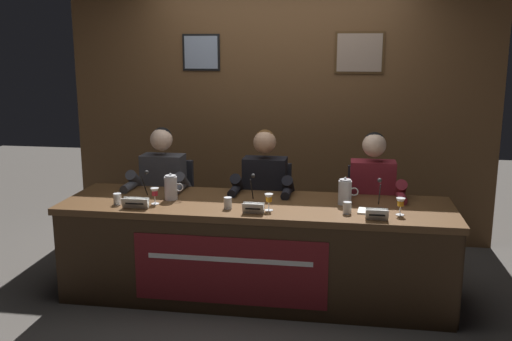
% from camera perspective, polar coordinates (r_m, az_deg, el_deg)
% --- Properties ---
extents(ground_plane, '(12.00, 12.00, 0.00)m').
position_cam_1_polar(ground_plane, '(4.60, 0.00, -12.21)').
color(ground_plane, '#4C4742').
extents(wall_back_panelled, '(4.16, 0.14, 2.60)m').
position_cam_1_polar(wall_back_panelled, '(5.65, 2.31, 6.14)').
color(wall_back_panelled, brown).
rests_on(wall_back_panelled, ground_plane).
extents(conference_table, '(2.96, 0.83, 0.75)m').
position_cam_1_polar(conference_table, '(4.31, -0.26, -6.65)').
color(conference_table, brown).
rests_on(conference_table, ground_plane).
extents(chair_left, '(0.44, 0.45, 0.91)m').
position_cam_1_polar(chair_left, '(5.18, -8.69, -4.24)').
color(chair_left, black).
rests_on(chair_left, ground_plane).
extents(panelist_left, '(0.51, 0.48, 1.24)m').
position_cam_1_polar(panelist_left, '(4.93, -9.50, -1.80)').
color(panelist_left, black).
rests_on(panelist_left, ground_plane).
extents(nameplate_left, '(0.20, 0.06, 0.08)m').
position_cam_1_polar(nameplate_left, '(4.28, -11.96, -3.19)').
color(nameplate_left, white).
rests_on(nameplate_left, conference_table).
extents(juice_glass_left, '(0.06, 0.06, 0.12)m').
position_cam_1_polar(juice_glass_left, '(4.35, -10.07, -2.22)').
color(juice_glass_left, white).
rests_on(juice_glass_left, conference_table).
extents(water_cup_left, '(0.06, 0.06, 0.08)m').
position_cam_1_polar(water_cup_left, '(4.41, -13.67, -2.84)').
color(water_cup_left, silver).
rests_on(water_cup_left, conference_table).
extents(microphone_left, '(0.06, 0.17, 0.22)m').
position_cam_1_polar(microphone_left, '(4.48, -11.17, -1.99)').
color(microphone_left, black).
rests_on(microphone_left, conference_table).
extents(chair_center, '(0.44, 0.45, 0.91)m').
position_cam_1_polar(chair_center, '(4.99, 1.07, -4.75)').
color(chair_center, black).
rests_on(chair_center, ground_plane).
extents(panelist_center, '(0.51, 0.48, 1.24)m').
position_cam_1_polar(panelist_center, '(4.73, 0.75, -2.24)').
color(panelist_center, black).
rests_on(panelist_center, ground_plane).
extents(nameplate_center, '(0.15, 0.06, 0.08)m').
position_cam_1_polar(nameplate_center, '(4.05, -0.28, -3.78)').
color(nameplate_center, white).
rests_on(nameplate_center, conference_table).
extents(juice_glass_center, '(0.06, 0.06, 0.12)m').
position_cam_1_polar(juice_glass_center, '(4.12, 1.29, -2.86)').
color(juice_glass_center, white).
rests_on(juice_glass_center, conference_table).
extents(water_cup_center, '(0.06, 0.06, 0.08)m').
position_cam_1_polar(water_cup_center, '(4.18, -2.83, -3.32)').
color(water_cup_center, silver).
rests_on(water_cup_center, conference_table).
extents(microphone_center, '(0.06, 0.17, 0.22)m').
position_cam_1_polar(microphone_center, '(4.28, -0.47, -2.41)').
color(microphone_center, black).
rests_on(microphone_center, conference_table).
extents(chair_right, '(0.44, 0.45, 0.91)m').
position_cam_1_polar(chair_right, '(4.95, 11.31, -5.13)').
color(chair_right, black).
rests_on(chair_right, ground_plane).
extents(panelist_right, '(0.51, 0.48, 1.24)m').
position_cam_1_polar(panelist_right, '(4.69, 11.54, -2.62)').
color(panelist_right, black).
rests_on(panelist_right, ground_plane).
extents(nameplate_right, '(0.15, 0.06, 0.08)m').
position_cam_1_polar(nameplate_right, '(3.99, 11.98, -4.31)').
color(nameplate_right, white).
rests_on(nameplate_right, conference_table).
extents(juice_glass_right, '(0.06, 0.06, 0.12)m').
position_cam_1_polar(juice_glass_right, '(4.13, 14.23, -3.19)').
color(juice_glass_right, white).
rests_on(juice_glass_right, conference_table).
extents(water_cup_right, '(0.06, 0.06, 0.08)m').
position_cam_1_polar(water_cup_right, '(4.11, 9.09, -3.76)').
color(water_cup_right, silver).
rests_on(water_cup_right, conference_table).
extents(microphone_right, '(0.06, 0.17, 0.22)m').
position_cam_1_polar(microphone_right, '(4.23, 12.22, -2.89)').
color(microphone_right, black).
rests_on(microphone_right, conference_table).
extents(water_pitcher_left_side, '(0.15, 0.10, 0.21)m').
position_cam_1_polar(water_pitcher_left_side, '(4.46, -8.48, -1.69)').
color(water_pitcher_left_side, silver).
rests_on(water_pitcher_left_side, conference_table).
extents(water_pitcher_right_side, '(0.15, 0.10, 0.21)m').
position_cam_1_polar(water_pitcher_right_side, '(4.33, 8.89, -2.12)').
color(water_pitcher_right_side, silver).
rests_on(water_pitcher_right_side, conference_table).
extents(document_stack_right, '(0.22, 0.17, 0.01)m').
position_cam_1_polar(document_stack_right, '(4.18, 11.59, -4.03)').
color(document_stack_right, white).
rests_on(document_stack_right, conference_table).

